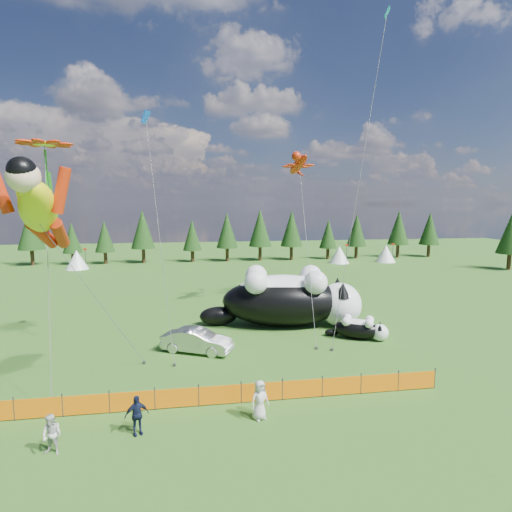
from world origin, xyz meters
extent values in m
plane|color=#163C0B|center=(0.00, 0.00, 0.00)|extent=(160.00, 160.00, 0.00)
cylinder|color=#262626|center=(-9.00, -3.00, 0.55)|extent=(0.06, 0.06, 1.10)
cylinder|color=#262626|center=(-7.00, -3.00, 0.55)|extent=(0.06, 0.06, 1.10)
cylinder|color=#262626|center=(-5.00, -3.00, 0.55)|extent=(0.06, 0.06, 1.10)
cylinder|color=#262626|center=(-3.00, -3.00, 0.55)|extent=(0.06, 0.06, 1.10)
cylinder|color=#262626|center=(-1.00, -3.00, 0.55)|extent=(0.06, 0.06, 1.10)
cylinder|color=#262626|center=(1.00, -3.00, 0.55)|extent=(0.06, 0.06, 1.10)
cylinder|color=#262626|center=(3.00, -3.00, 0.55)|extent=(0.06, 0.06, 1.10)
cylinder|color=#262626|center=(5.00, -3.00, 0.55)|extent=(0.06, 0.06, 1.10)
cylinder|color=#262626|center=(7.00, -3.00, 0.55)|extent=(0.06, 0.06, 1.10)
cylinder|color=#262626|center=(9.00, -3.00, 0.55)|extent=(0.06, 0.06, 1.10)
cylinder|color=#262626|center=(11.00, -3.00, 0.55)|extent=(0.06, 0.06, 1.10)
cube|color=orange|center=(-8.00, -3.00, 0.50)|extent=(2.00, 0.04, 0.90)
cube|color=orange|center=(-6.00, -3.00, 0.50)|extent=(2.00, 0.04, 0.90)
cube|color=orange|center=(-4.00, -3.00, 0.50)|extent=(2.00, 0.04, 0.90)
cube|color=orange|center=(-2.00, -3.00, 0.50)|extent=(2.00, 0.04, 0.90)
cube|color=orange|center=(0.00, -3.00, 0.50)|extent=(2.00, 0.04, 0.90)
cube|color=orange|center=(2.00, -3.00, 0.50)|extent=(2.00, 0.04, 0.90)
cube|color=orange|center=(4.00, -3.00, 0.50)|extent=(2.00, 0.04, 0.90)
cube|color=orange|center=(6.00, -3.00, 0.50)|extent=(2.00, 0.04, 0.90)
cube|color=orange|center=(8.00, -3.00, 0.50)|extent=(2.00, 0.04, 0.90)
cube|color=orange|center=(10.00, -3.00, 0.50)|extent=(2.00, 0.04, 0.90)
ellipsoid|color=black|center=(5.69, 8.81, 1.89)|extent=(10.04, 5.86, 3.78)
ellipsoid|color=white|center=(5.69, 8.81, 2.84)|extent=(7.56, 4.25, 2.31)
sphere|color=white|center=(10.04, 8.11, 1.68)|extent=(3.36, 3.36, 3.36)
sphere|color=#F55F61|center=(11.46, 7.88, 1.68)|extent=(0.47, 0.47, 0.47)
ellipsoid|color=black|center=(0.70, 9.61, 0.74)|extent=(3.14, 1.92, 1.47)
cone|color=black|center=(9.88, 7.11, 3.03)|extent=(1.18, 1.18, 1.18)
cone|color=black|center=(10.20, 9.11, 3.03)|extent=(1.18, 1.18, 1.18)
sphere|color=white|center=(8.19, 9.79, 3.68)|extent=(1.77, 1.77, 1.77)
sphere|color=white|center=(7.75, 7.10, 3.68)|extent=(1.77, 1.77, 1.77)
sphere|color=white|center=(3.83, 10.50, 3.68)|extent=(1.77, 1.77, 1.77)
sphere|color=white|center=(3.39, 7.80, 3.68)|extent=(1.77, 1.77, 1.77)
ellipsoid|color=black|center=(10.17, 4.96, 0.66)|extent=(3.64, 2.88, 1.32)
ellipsoid|color=white|center=(10.17, 4.96, 0.99)|extent=(2.72, 2.12, 0.81)
sphere|color=white|center=(11.54, 4.25, 0.59)|extent=(1.17, 1.17, 1.17)
sphere|color=#F55F61|center=(11.99, 4.02, 0.59)|extent=(0.16, 0.16, 0.16)
ellipsoid|color=black|center=(8.61, 5.76, 0.26)|extent=(1.15, 0.93, 0.51)
cone|color=black|center=(11.38, 3.94, 1.06)|extent=(0.41, 0.41, 0.41)
cone|color=black|center=(11.70, 4.56, 1.06)|extent=(0.41, 0.41, 0.41)
sphere|color=white|center=(11.11, 5.01, 1.29)|extent=(0.62, 0.62, 0.62)
sphere|color=white|center=(10.67, 4.16, 1.29)|extent=(0.62, 0.62, 0.62)
sphere|color=white|center=(9.74, 5.72, 1.29)|extent=(0.62, 0.62, 0.62)
sphere|color=white|center=(9.30, 4.87, 1.29)|extent=(0.62, 0.62, 0.62)
imported|color=silver|center=(-1.01, 4.06, 0.75)|extent=(4.79, 3.33, 1.50)
imported|color=beige|center=(-6.52, -5.80, 0.79)|extent=(0.87, 0.68, 1.58)
imported|color=#131A35|center=(-3.54, -4.90, 0.83)|extent=(1.09, 0.82, 1.67)
imported|color=beige|center=(1.64, -4.52, 0.88)|extent=(1.01, 0.85, 1.76)
cylinder|color=#595959|center=(-5.95, 0.23, 4.69)|extent=(0.03, 0.03, 10.83)
cube|color=#262626|center=(-4.15, 2.57, 0.08)|extent=(0.15, 0.15, 0.16)
cylinder|color=#595959|center=(7.43, 8.71, 6.51)|extent=(0.03, 0.03, 16.75)
cube|color=#262626|center=(6.69, 3.31, 0.08)|extent=(0.15, 0.15, 0.16)
cylinder|color=#595959|center=(-8.40, 0.46, 6.46)|extent=(0.03, 0.03, 14.21)
cube|color=#262626|center=(-7.56, -2.69, 0.08)|extent=(0.15, 0.15, 0.16)
cube|color=#20901A|center=(-9.23, 3.61, 10.00)|extent=(0.22, 0.22, 4.89)
cylinder|color=#595959|center=(-3.12, 3.66, 7.45)|extent=(0.03, 0.03, 15.08)
cube|color=#262626|center=(-2.36, 1.95, 0.08)|extent=(0.15, 0.15, 0.16)
cylinder|color=#595959|center=(10.18, 5.23, 11.52)|extent=(0.03, 0.03, 23.77)
cube|color=#262626|center=(7.61, 2.90, 0.08)|extent=(0.15, 0.15, 0.16)
camera|label=1|loc=(-1.08, -20.84, 9.41)|focal=28.00mm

